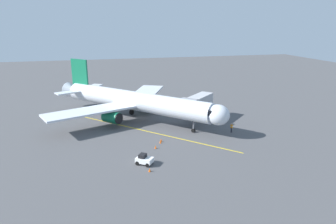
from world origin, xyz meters
TOP-DOWN VIEW (x-y plane):
  - ground_plane at (0.00, 0.00)m, footprint 220.00×220.00m
  - apron_lead_in_line at (1.04, 6.27)m, footprint 27.66×29.22m
  - airplane at (1.23, 0.06)m, footprint 32.83×33.31m
  - jet_bridge at (-10.42, 4.57)m, footprint 9.65×9.31m
  - ground_crew_marshaller at (-14.95, 11.84)m, footprint 0.41×0.47m
  - ground_crew_wing_walker at (-12.27, 6.18)m, footprint 0.41×0.27m
  - ground_crew_loader at (-11.65, 1.70)m, footprint 0.33×0.44m
  - tug_near_nose at (2.73, 20.73)m, footprint 2.74×2.58m
  - safety_cone_nose_left at (2.43, 23.15)m, footprint 0.32×0.32m
  - safety_cone_nose_right at (-1.48, 13.08)m, footprint 0.32×0.32m
  - safety_cone_wing_port at (0.02, 15.67)m, footprint 0.32×0.32m
  - safety_cone_wing_starboard at (-1.23, 13.69)m, footprint 0.32×0.32m

SIDE VIEW (x-z plane):
  - ground_plane at x=0.00m, z-range 0.00..0.00m
  - apron_lead_in_line at x=1.04m, z-range 0.00..0.01m
  - safety_cone_nose_left at x=2.43m, z-range 0.00..0.55m
  - safety_cone_nose_right at x=-1.48m, z-range 0.00..0.55m
  - safety_cone_wing_port at x=0.02m, z-range 0.00..0.55m
  - safety_cone_wing_starboard at x=-1.23m, z-range 0.00..0.55m
  - tug_near_nose at x=2.73m, z-range -0.05..1.45m
  - ground_crew_marshaller at x=-14.95m, z-range 0.03..1.74m
  - ground_crew_wing_walker at x=-12.27m, z-range 0.03..1.74m
  - ground_crew_loader at x=-11.65m, z-range 0.03..1.74m
  - jet_bridge at x=-10.42m, z-range 1.06..6.46m
  - airplane at x=1.23m, z-range -1.75..9.75m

